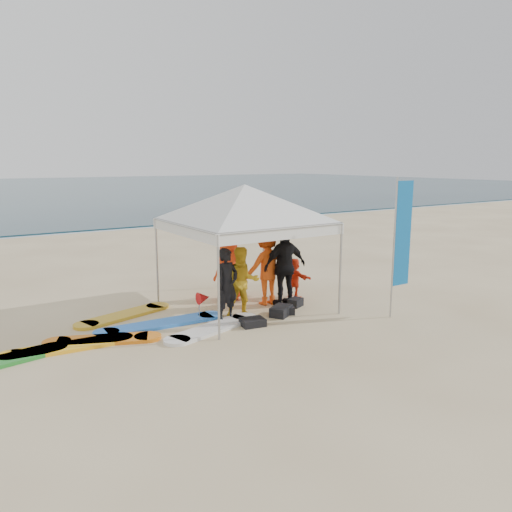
{
  "coord_description": "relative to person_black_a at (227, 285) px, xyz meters",
  "views": [
    {
      "loc": [
        -5.64,
        -7.49,
        3.5
      ],
      "look_at": [
        0.89,
        2.6,
        1.2
      ],
      "focal_mm": 35.0,
      "sensor_mm": 36.0,
      "label": 1
    }
  ],
  "objects": [
    {
      "name": "ground",
      "position": [
        0.4,
        -1.77,
        -0.82
      ],
      "size": [
        120.0,
        120.0,
        0.0
      ],
      "primitive_type": "plane",
      "color": "beige",
      "rests_on": "ground"
    },
    {
      "name": "shoreline_foam",
      "position": [
        0.4,
        16.43,
        -0.82
      ],
      "size": [
        160.0,
        1.2,
        0.01
      ],
      "primitive_type": "cube",
      "color": "silver",
      "rests_on": "ground"
    },
    {
      "name": "person_black_a",
      "position": [
        0.0,
        0.0,
        0.0
      ],
      "size": [
        0.68,
        0.53,
        1.64
      ],
      "primitive_type": "imported",
      "rotation": [
        0.0,
        0.0,
        0.26
      ],
      "color": "black",
      "rests_on": "ground"
    },
    {
      "name": "person_yellow",
      "position": [
        0.46,
        0.1,
        -0.02
      ],
      "size": [
        0.92,
        0.81,
        1.6
      ],
      "primitive_type": "imported",
      "rotation": [
        0.0,
        0.0,
        -0.3
      ],
      "color": "yellow",
      "rests_on": "ground"
    },
    {
      "name": "person_orange_a",
      "position": [
        1.49,
        0.65,
        0.14
      ],
      "size": [
        1.27,
        0.76,
        1.91
      ],
      "primitive_type": "imported",
      "rotation": [
        0.0,
        0.0,
        3.1
      ],
      "color": "#DD4C13",
      "rests_on": "ground"
    },
    {
      "name": "person_black_b",
      "position": [
        1.79,
        0.31,
        0.16
      ],
      "size": [
        1.17,
        0.55,
        1.95
      ],
      "primitive_type": "imported",
      "rotation": [
        0.0,
        0.0,
        3.08
      ],
      "color": "black",
      "rests_on": "ground"
    },
    {
      "name": "person_orange_b",
      "position": [
        0.89,
        1.46,
        0.05
      ],
      "size": [
        0.93,
        0.69,
        1.73
      ],
      "primitive_type": "imported",
      "rotation": [
        0.0,
        0.0,
        3.32
      ],
      "color": "#F34015",
      "rests_on": "ground"
    },
    {
      "name": "person_seated",
      "position": [
        2.43,
        0.77,
        -0.3
      ],
      "size": [
        0.47,
        1.0,
        1.03
      ],
      "primitive_type": "imported",
      "rotation": [
        0.0,
        0.0,
        1.75
      ],
      "color": "red",
      "rests_on": "ground"
    },
    {
      "name": "canopy_tent",
      "position": [
        0.86,
        0.64,
        2.13
      ],
      "size": [
        4.49,
        4.49,
        3.39
      ],
      "color": "#A5A5A8",
      "rests_on": "ground"
    },
    {
      "name": "feather_flag",
      "position": [
        3.48,
        -1.78,
        1.04
      ],
      "size": [
        0.54,
        0.04,
        3.16
      ],
      "color": "#A5A5A8",
      "rests_on": "ground"
    },
    {
      "name": "marker_pennant",
      "position": [
        -0.38,
        0.38,
        -0.32
      ],
      "size": [
        0.28,
        0.28,
        0.64
      ],
      "color": "#A5A5A8",
      "rests_on": "ground"
    },
    {
      "name": "gear_pile",
      "position": [
        1.11,
        -0.33,
        -0.72
      ],
      "size": [
        2.16,
        1.08,
        0.22
      ],
      "color": "black",
      "rests_on": "ground"
    },
    {
      "name": "surfboard_spread",
      "position": [
        -2.29,
        0.37,
        -0.78
      ],
      "size": [
        5.75,
        2.94,
        0.07
      ],
      "color": "silver",
      "rests_on": "ground"
    }
  ]
}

